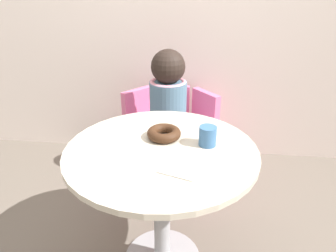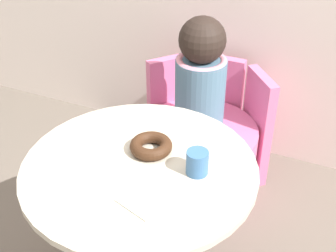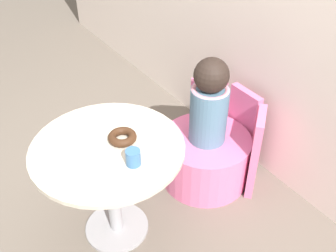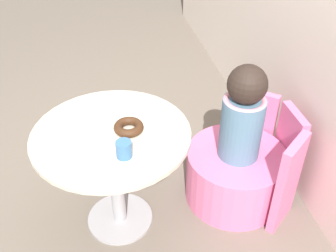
{
  "view_description": "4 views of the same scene",
  "coord_description": "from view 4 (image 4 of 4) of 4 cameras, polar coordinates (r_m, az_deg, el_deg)",
  "views": [
    {
      "loc": [
        0.24,
        -1.13,
        1.28
      ],
      "look_at": [
        0.09,
        0.26,
        0.62
      ],
      "focal_mm": 32.0,
      "sensor_mm": 36.0,
      "label": 1
    },
    {
      "loc": [
        0.69,
        -1.14,
        1.66
      ],
      "look_at": [
        0.04,
        0.33,
        0.58
      ],
      "focal_mm": 50.0,
      "sensor_mm": 36.0,
      "label": 2
    },
    {
      "loc": [
        1.56,
        -0.67,
        1.98
      ],
      "look_at": [
        0.09,
        0.34,
        0.62
      ],
      "focal_mm": 42.0,
      "sensor_mm": 36.0,
      "label": 3
    },
    {
      "loc": [
        1.68,
        -0.09,
        1.88
      ],
      "look_at": [
        0.03,
        0.26,
        0.61
      ],
      "focal_mm": 42.0,
      "sensor_mm": 36.0,
      "label": 4
    }
  ],
  "objects": [
    {
      "name": "tub_chair",
      "position": [
        2.48,
        9.64,
        -7.0
      ],
      "size": [
        0.6,
        0.6,
        0.35
      ],
      "color": "#DB6693",
      "rests_on": "ground_plane"
    },
    {
      "name": "booth_backrest",
      "position": [
        2.49,
        15.28,
        -3.97
      ],
      "size": [
        0.7,
        0.25,
        0.6
      ],
      "color": "#DB6693",
      "rests_on": "ground_plane"
    },
    {
      "name": "round_table",
      "position": [
        2.08,
        -7.96,
        -4.02
      ],
      "size": [
        0.81,
        0.81,
        0.66
      ],
      "color": "#99999E",
      "rests_on": "ground_plane"
    },
    {
      "name": "child_figure",
      "position": [
        2.19,
        10.85,
        1.65
      ],
      "size": [
        0.24,
        0.24,
        0.58
      ],
      "color": "slate",
      "rests_on": "tub_chair"
    },
    {
      "name": "cup",
      "position": [
        1.82,
        -6.35,
        -3.38
      ],
      "size": [
        0.07,
        0.07,
        0.08
      ],
      "color": "#386699",
      "rests_on": "round_table"
    },
    {
      "name": "donut",
      "position": [
        1.99,
        -5.73,
        -0.16
      ],
      "size": [
        0.15,
        0.15,
        0.04
      ],
      "color": "#3D2314",
      "rests_on": "round_table"
    },
    {
      "name": "paper_napkin",
      "position": [
        1.92,
        -12.31,
        -3.14
      ],
      "size": [
        0.17,
        0.17,
        0.01
      ],
      "color": "silver",
      "rests_on": "round_table"
    },
    {
      "name": "ground_plane",
      "position": [
        2.52,
        -6.12,
        -11.44
      ],
      "size": [
        12.0,
        12.0,
        0.0
      ],
      "primitive_type": "plane",
      "color": "#665B51"
    }
  ]
}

